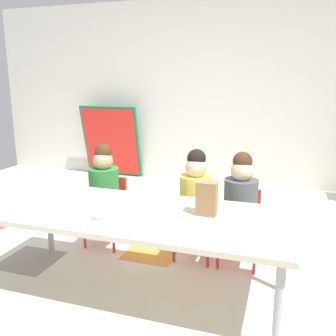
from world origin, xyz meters
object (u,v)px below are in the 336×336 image
Objects in this scene: paper_bag_brown at (207,198)px; donut_powdered_on_plate at (101,215)px; seated_child_far_right at (241,199)px; seated_child_near_camera at (104,185)px; folded_activity_table at (111,142)px; paper_plate_near_edge at (101,218)px; seated_child_middle_seat at (196,194)px; craft_table at (135,218)px.

donut_powdered_on_plate is (-0.61, -0.28, -0.09)m from paper_bag_brown.
seated_child_near_camera is at bearing 180.00° from seated_child_far_right.
folded_activity_table is 10.63× the size of donut_powdered_on_plate.
paper_plate_near_edge is 1.76× the size of donut_powdered_on_plate.
seated_child_middle_seat is at bearing -49.86° from folded_activity_table.
seated_child_near_camera is (-0.56, 0.64, -0.01)m from craft_table.
paper_bag_brown is 0.68m from paper_plate_near_edge.
craft_table is at bearing -48.66° from seated_child_near_camera.
donut_powdered_on_plate is at bearing -155.47° from paper_bag_brown.
seated_child_middle_seat is at bearing 180.00° from seated_child_far_right.
paper_bag_brown reaches higher than donut_powdered_on_plate.
seated_child_middle_seat is 5.10× the size of paper_plate_near_edge.
seated_child_near_camera and seated_child_far_right have the same top height.
seated_child_far_right is at bearing -44.83° from folded_activity_table.
paper_bag_brown reaches higher than craft_table.
paper_bag_brown is (2.07, -2.76, 0.18)m from folded_activity_table.
seated_child_far_right is at bearing 47.32° from donut_powdered_on_plate.
seated_child_near_camera is at bearing 116.44° from paper_plate_near_edge.
donut_powdered_on_plate is (-0.00, 0.00, 0.02)m from paper_plate_near_edge.
craft_table is 3.27m from folded_activity_table.
paper_plate_near_edge is (0.41, -0.83, 0.05)m from seated_child_near_camera.
seated_child_middle_seat is at bearing 63.88° from donut_powdered_on_plate.
folded_activity_table is (-1.60, 2.85, -0.02)m from craft_table.
paper_plate_near_edge is at bearing -132.68° from seated_child_far_right.
seated_child_middle_seat and seated_child_far_right have the same top height.
paper_bag_brown is (1.03, -0.55, 0.16)m from seated_child_near_camera.
seated_child_near_camera is at bearing 151.76° from paper_bag_brown.
seated_child_far_right is at bearing 0.00° from seated_child_near_camera.
folded_activity_table reaches higher than donut_powdered_on_plate.
seated_child_near_camera and seated_child_middle_seat have the same top height.
seated_child_far_right is 0.84× the size of folded_activity_table.
folded_activity_table reaches higher than seated_child_middle_seat.
paper_plate_near_edge is (-0.77, -0.83, 0.05)m from seated_child_far_right.
paper_bag_brown is 1.22× the size of paper_plate_near_edge.
seated_child_near_camera is 0.82m from seated_child_middle_seat.
seated_child_far_right is 0.59m from paper_bag_brown.
donut_powdered_on_plate is (1.45, -3.04, 0.09)m from folded_activity_table.
seated_child_far_right is (1.18, 0.00, 0.00)m from seated_child_near_camera.
folded_activity_table is at bearing 126.84° from paper_bag_brown.
paper_plate_near_edge is at bearing -116.12° from seated_child_middle_seat.
seated_child_middle_seat is at bearing 110.46° from paper_bag_brown.
seated_child_middle_seat is 4.17× the size of paper_bag_brown.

